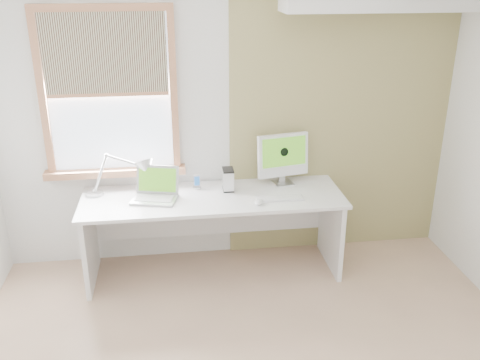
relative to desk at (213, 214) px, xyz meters
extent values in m
cube|color=silver|center=(0.19, 0.32, 0.77)|extent=(4.00, 0.02, 2.60)
cube|color=#969058|center=(1.19, 0.30, 0.77)|extent=(2.00, 0.02, 2.60)
cube|color=#A16543|center=(-1.34, 0.28, 1.02)|extent=(0.06, 0.06, 1.42)
cube|color=#A16543|center=(-0.28, 0.28, 1.02)|extent=(0.06, 0.06, 1.42)
cube|color=#A16543|center=(-0.81, 0.28, 1.70)|extent=(1.00, 0.06, 0.06)
cube|color=#A16543|center=(-0.81, 0.26, 0.34)|extent=(1.20, 0.14, 0.06)
cube|color=#D1E2F9|center=(-0.81, 0.30, 1.02)|extent=(1.00, 0.01, 1.30)
cube|color=beige|center=(-0.81, 0.25, 1.34)|extent=(0.98, 0.02, 0.65)
cube|color=#A16543|center=(-0.81, 0.25, 1.02)|extent=(0.98, 0.03, 0.03)
cube|color=white|center=(0.00, -0.06, 0.18)|extent=(2.20, 0.70, 0.03)
cube|color=white|center=(-1.05, -0.06, -0.18)|extent=(0.04, 0.64, 0.70)
cube|color=white|center=(1.05, -0.06, -0.18)|extent=(0.04, 0.64, 0.70)
cube|color=white|center=(0.00, 0.26, -0.08)|extent=(2.08, 0.02, 0.48)
cylinder|color=#BCBEC1|center=(-0.99, 0.11, 0.21)|extent=(0.16, 0.16, 0.02)
sphere|color=#BCBEC1|center=(-0.99, 0.11, 0.22)|extent=(0.05, 0.05, 0.04)
cylinder|color=#BCBEC1|center=(-0.93, 0.11, 0.38)|extent=(0.15, 0.04, 0.32)
sphere|color=#BCBEC1|center=(-0.86, 0.12, 0.54)|extent=(0.04, 0.04, 0.04)
cylinder|color=#BCBEC1|center=(-0.72, 0.11, 0.48)|extent=(0.29, 0.04, 0.13)
sphere|color=#BCBEC1|center=(-0.58, 0.11, 0.43)|extent=(0.04, 0.04, 0.04)
cone|color=#BCBEC1|center=(-0.55, 0.11, 0.41)|extent=(0.24, 0.26, 0.20)
cube|color=#BCBEC1|center=(-0.49, -0.08, 0.20)|extent=(0.41, 0.33, 0.02)
cube|color=#B2B5B7|center=(-0.49, -0.08, 0.22)|extent=(0.33, 0.22, 0.00)
cube|color=#BCBEC1|center=(-0.45, 0.04, 0.33)|extent=(0.37, 0.16, 0.24)
cube|color=#44811A|center=(-0.46, 0.03, 0.33)|extent=(0.32, 0.13, 0.19)
cylinder|color=#BCBEC1|center=(-0.12, 0.12, 0.21)|extent=(0.08, 0.08, 0.02)
cube|color=#BCBEC1|center=(-0.12, 0.12, 0.27)|extent=(0.06, 0.02, 0.11)
cube|color=#194C99|center=(-0.12, 0.11, 0.27)|extent=(0.04, 0.01, 0.08)
cube|color=#BCBEC1|center=(0.14, 0.06, 0.29)|extent=(0.09, 0.15, 0.19)
cube|color=black|center=(0.14, 0.06, 0.38)|extent=(0.09, 0.15, 0.01)
cube|color=black|center=(0.14, 0.06, 0.20)|extent=(0.09, 0.15, 0.01)
cube|color=#BCBEC1|center=(0.64, 0.13, 0.20)|extent=(0.20, 0.18, 0.01)
cube|color=#BCBEC1|center=(0.64, 0.16, 0.28)|extent=(0.06, 0.03, 0.15)
cube|color=white|center=(0.64, 0.15, 0.46)|extent=(0.47, 0.17, 0.38)
cube|color=#44811A|center=(0.64, 0.13, 0.50)|extent=(0.40, 0.11, 0.25)
cylinder|color=black|center=(0.64, 0.12, 0.50)|extent=(0.08, 0.02, 0.08)
cube|color=white|center=(0.55, -0.19, 0.20)|extent=(0.39, 0.12, 0.01)
cube|color=white|center=(0.55, -0.19, 0.21)|extent=(0.36, 0.09, 0.00)
ellipsoid|color=white|center=(0.36, -0.26, 0.21)|extent=(0.10, 0.13, 0.03)
camera|label=1|loc=(-0.31, -4.13, 1.99)|focal=39.63mm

